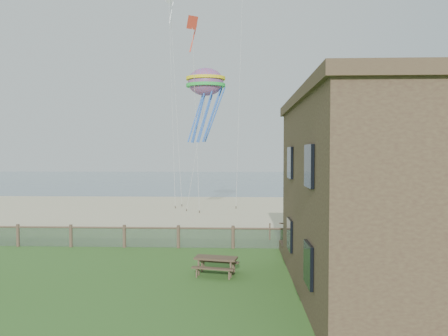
% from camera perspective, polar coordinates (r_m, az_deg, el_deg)
% --- Properties ---
extents(ground, '(160.00, 160.00, 0.00)m').
position_cam_1_polar(ground, '(16.79, -9.75, -15.93)').
color(ground, '#345E20').
rests_on(ground, ground).
extents(sand_beach, '(72.00, 20.00, 0.02)m').
position_cam_1_polar(sand_beach, '(38.12, -2.86, -5.77)').
color(sand_beach, '#C3B98D').
rests_on(sand_beach, ground).
extents(ocean, '(160.00, 68.00, 0.02)m').
position_cam_1_polar(ocean, '(81.86, -0.15, -1.61)').
color(ocean, slate).
rests_on(ocean, ground).
extents(chainlink_fence, '(36.20, 0.20, 1.25)m').
position_cam_1_polar(chainlink_fence, '(22.36, -6.53, -9.91)').
color(chainlink_fence, '#4F392C').
rests_on(chainlink_fence, ground).
extents(motel_deck, '(15.00, 2.00, 0.50)m').
position_cam_1_polar(motel_deck, '(23.30, 27.12, -10.38)').
color(motel_deck, brown).
rests_on(motel_deck, ground).
extents(picnic_table, '(2.01, 1.66, 0.76)m').
position_cam_1_polar(picnic_table, '(17.55, -1.17, -13.81)').
color(picnic_table, brown).
rests_on(picnic_table, ground).
extents(octopus_kite, '(3.22, 2.28, 6.63)m').
position_cam_1_polar(octopus_kite, '(32.97, -2.63, 9.27)').
color(octopus_kite, red).
extents(kite_white, '(1.89, 1.72, 2.39)m').
position_cam_1_polar(kite_white, '(37.64, -7.69, 22.05)').
color(kite_white, white).
extents(kite_red, '(1.66, 1.85, 2.31)m').
position_cam_1_polar(kite_red, '(32.22, -4.55, 18.96)').
color(kite_red, red).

